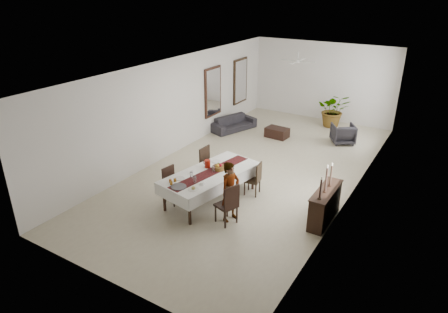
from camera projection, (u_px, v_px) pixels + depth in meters
floor at (255, 170)px, 12.48m from camera, size 6.00×12.00×0.00m
ceiling at (258, 67)px, 11.19m from camera, size 6.00×12.00×0.02m
wall_back at (323, 82)px, 16.52m from camera, size 6.00×0.02×3.20m
wall_front at (103, 212)px, 7.15m from camera, size 6.00×0.02×3.20m
wall_left at (176, 106)px, 13.27m from camera, size 0.02×12.00×3.20m
wall_right at (359, 140)px, 10.40m from camera, size 0.02×12.00×3.20m
dining_table_top at (211, 173)px, 10.48m from camera, size 1.52×2.71×0.05m
table_leg_fl at (164, 198)px, 10.10m from camera, size 0.09×0.09×0.75m
table_leg_fr at (190, 211)px, 9.52m from camera, size 0.09×0.09×0.75m
table_leg_bl at (228, 167)px, 11.75m from camera, size 0.09×0.09×0.75m
table_leg_br at (253, 177)px, 11.17m from camera, size 0.09×0.09×0.75m
tablecloth_top at (211, 172)px, 10.46m from camera, size 1.75×2.94×0.01m
tablecloth_drape_left at (194, 171)px, 10.91m from camera, size 0.52×2.71×0.32m
tablecloth_drape_right at (228, 185)px, 10.14m from camera, size 0.52×2.71×0.32m
tablecloth_drape_near at (171, 197)px, 9.60m from camera, size 1.24×0.24×0.32m
tablecloth_drape_far at (244, 162)px, 11.45m from camera, size 1.24×0.24×0.32m
table_runner at (211, 172)px, 10.46m from camera, size 0.86×2.69×0.00m
red_pitcher at (207, 164)px, 10.69m from camera, size 0.19×0.19×0.21m
pitcher_handle at (205, 163)px, 10.75m from camera, size 0.13×0.04×0.13m
wine_glass_near at (195, 179)px, 9.88m from camera, size 0.07×0.07×0.18m
wine_glass_mid at (191, 175)px, 10.09m from camera, size 0.07×0.07×0.18m
wine_glass_far at (213, 169)px, 10.43m from camera, size 0.07×0.07×0.18m
teacup_right at (202, 183)px, 9.82m from camera, size 0.10×0.10×0.06m
saucer_right at (202, 184)px, 9.83m from camera, size 0.16×0.16×0.01m
teacup_left at (192, 172)px, 10.39m from camera, size 0.10×0.10×0.06m
saucer_left at (192, 173)px, 10.40m from camera, size 0.16×0.16×0.01m
plate_near_right at (193, 189)px, 9.59m from camera, size 0.26×0.26×0.02m
bread_near_right at (193, 188)px, 9.58m from camera, size 0.10×0.10×0.10m
plate_near_left at (180, 178)px, 10.11m from camera, size 0.26×0.26×0.02m
plate_far_left at (216, 161)px, 11.07m from camera, size 0.26×0.26×0.02m
serving_tray at (179, 187)px, 9.70m from camera, size 0.38×0.38×0.02m
jam_jar_a at (171, 183)px, 9.81m from camera, size 0.07×0.07×0.08m
jam_jar_b at (170, 181)px, 9.92m from camera, size 0.07×0.07×0.08m
jam_jar_c at (175, 180)px, 9.96m from camera, size 0.07×0.07×0.08m
fruit_basket at (219, 168)px, 10.59m from camera, size 0.32×0.32×0.11m
fruit_red at (220, 165)px, 10.55m from camera, size 0.10×0.10×0.10m
fruit_green at (219, 164)px, 10.60m from camera, size 0.09×0.09×0.09m
fruit_yellow at (218, 166)px, 10.52m from camera, size 0.09×0.09×0.09m
chair_right_near_seat at (226, 205)px, 9.57m from camera, size 0.57×0.57×0.05m
chair_right_near_leg_fl at (225, 220)px, 9.44m from camera, size 0.06×0.06×0.44m
chair_right_near_leg_fr at (237, 215)px, 9.65m from camera, size 0.06×0.06×0.44m
chair_right_near_leg_bl at (216, 214)px, 9.70m from camera, size 0.06×0.06×0.44m
chair_right_near_leg_br at (227, 209)px, 9.91m from camera, size 0.06×0.06×0.44m
chair_right_near_back at (232, 198)px, 9.30m from camera, size 0.19×0.44×0.57m
chair_right_far_seat at (252, 180)px, 10.91m from camera, size 0.45×0.45×0.05m
chair_right_far_leg_fl at (256, 191)px, 10.80m from camera, size 0.04×0.04×0.39m
chair_right_far_leg_fr at (260, 186)px, 11.07m from camera, size 0.04×0.04×0.39m
chair_right_far_leg_bl at (245, 189)px, 10.92m from camera, size 0.04×0.04×0.39m
chair_right_far_leg_br at (249, 184)px, 11.19m from camera, size 0.04×0.04×0.39m
chair_right_far_back at (259, 172)px, 10.73m from camera, size 0.09×0.40×0.51m
chair_left_near_seat at (174, 188)px, 10.48m from camera, size 0.48×0.48×0.05m
chair_left_near_leg_fl at (175, 191)px, 10.79m from camera, size 0.05×0.05×0.41m
chair_left_near_leg_fr at (165, 196)px, 10.55m from camera, size 0.05×0.05×0.41m
chair_left_near_leg_bl at (183, 195)px, 10.59m from camera, size 0.05×0.05×0.41m
chair_left_near_leg_br at (174, 200)px, 10.35m from camera, size 0.05×0.05×0.41m
chair_left_near_back at (168, 176)px, 10.47m from camera, size 0.10×0.42×0.53m
chair_left_far_seat at (211, 169)px, 11.42m from camera, size 0.48×0.48×0.05m
chair_left_far_leg_fl at (209, 173)px, 11.77m from camera, size 0.05×0.05×0.46m
chair_left_far_leg_fr at (202, 177)px, 11.47m from camera, size 0.05×0.05×0.46m
chair_left_far_leg_bl at (220, 176)px, 11.57m from camera, size 0.05×0.05×0.46m
chair_left_far_leg_br at (213, 181)px, 11.28m from camera, size 0.05×0.05×0.46m
chair_left_far_back at (205, 157)px, 11.40m from camera, size 0.06×0.47×0.59m
woman at (230, 192)px, 9.59m from camera, size 0.50×0.63×1.52m
sideboard_body at (325, 206)px, 9.66m from camera, size 0.37×1.39×0.83m
sideboard_top at (327, 190)px, 9.49m from camera, size 0.41×1.44×0.03m
candlestick_near_base at (320, 198)px, 9.08m from camera, size 0.09×0.09×0.03m
candlestick_near_shaft at (321, 189)px, 8.98m from camera, size 0.05×0.05×0.46m
candlestick_near_candle at (322, 178)px, 8.88m from camera, size 0.03×0.03×0.07m
candlestick_mid_base at (325, 192)px, 9.37m from camera, size 0.09×0.09×0.03m
candlestick_mid_shaft at (326, 180)px, 9.24m from camera, size 0.05×0.05×0.60m
candlestick_mid_candle at (328, 166)px, 9.11m from camera, size 0.03×0.03×0.07m
candlestick_far_base at (330, 185)px, 9.66m from camera, size 0.09×0.09×0.03m
candlestick_far_shaft at (331, 175)px, 9.55m from camera, size 0.05×0.05×0.51m
candlestick_far_candle at (332, 164)px, 9.43m from camera, size 0.03×0.03×0.07m
sofa at (234, 123)px, 15.73m from camera, size 1.31×1.99×0.54m
armchair at (343, 134)px, 14.40m from camera, size 1.06×1.07×0.71m
coffee_table at (277, 133)px, 15.02m from camera, size 0.86×0.61×0.36m
potted_plant at (334, 110)px, 15.95m from camera, size 1.54×1.44×1.38m
mirror_frame_near at (213, 92)px, 14.97m from camera, size 0.06×1.05×1.85m
mirror_glass_near at (214, 92)px, 14.95m from camera, size 0.01×0.90×1.70m
mirror_frame_far at (240, 81)px, 16.61m from camera, size 0.06×1.05×1.85m
mirror_glass_far at (241, 81)px, 16.59m from camera, size 0.01×0.90×1.70m
fan_rod at (298, 55)px, 13.57m from camera, size 0.04×0.04×0.20m
fan_hub at (298, 61)px, 13.66m from camera, size 0.16×0.16×0.08m
fan_blade_n at (301, 60)px, 13.93m from camera, size 0.10×0.55×0.01m
fan_blade_s at (294, 63)px, 13.38m from camera, size 0.10×0.55×0.01m
fan_blade_e at (307, 62)px, 13.49m from camera, size 0.55×0.10×0.01m
fan_blade_w at (288, 60)px, 13.82m from camera, size 0.55×0.10×0.01m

